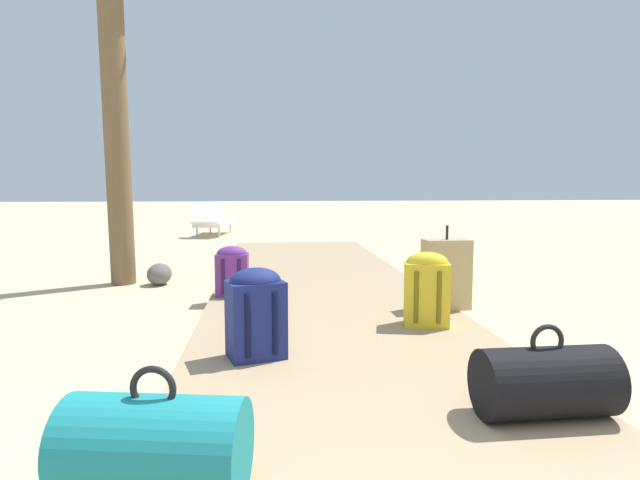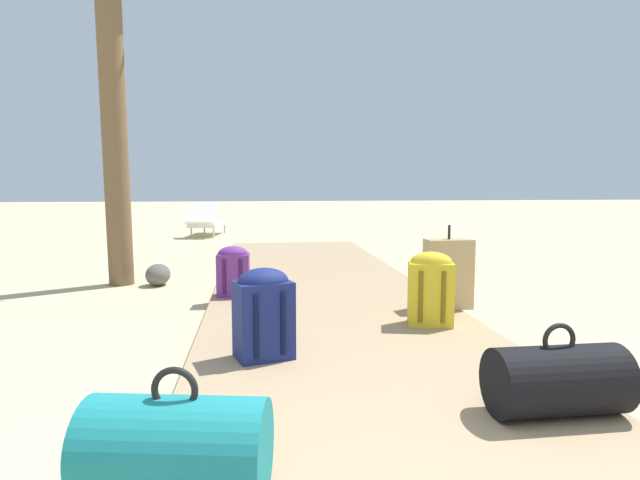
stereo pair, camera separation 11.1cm
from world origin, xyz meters
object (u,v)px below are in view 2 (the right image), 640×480
(backpack_navy, at_px, (264,311))
(lounge_chair, at_px, (207,221))
(backpack_yellow, at_px, (431,287))
(suitcase_tan, at_px, (448,274))
(duffel_bag_black, at_px, (557,380))
(backpack_purple, at_px, (233,270))
(duffel_bag_teal, at_px, (176,448))

(backpack_navy, distance_m, lounge_chair, 8.81)
(backpack_yellow, relative_size, lounge_chair, 0.35)
(backpack_navy, xyz_separation_m, suitcase_tan, (1.61, 1.16, 0.00))
(backpack_yellow, height_order, duffel_bag_black, backpack_yellow)
(duffel_bag_black, distance_m, backpack_purple, 3.31)
(suitcase_tan, relative_size, duffel_bag_teal, 1.07)
(backpack_yellow, distance_m, lounge_chair, 8.45)
(duffel_bag_teal, relative_size, backpack_purple, 1.40)
(duffel_bag_black, height_order, lounge_chair, lounge_chair)
(suitcase_tan, relative_size, backpack_yellow, 1.28)
(suitcase_tan, relative_size, duffel_bag_black, 1.15)
(backpack_navy, distance_m, backpack_yellow, 1.43)
(backpack_yellow, bearing_deg, suitcase_tan, 57.75)
(duffel_bag_teal, relative_size, lounge_chair, 0.41)
(duffel_bag_black, bearing_deg, backpack_purple, 119.51)
(backpack_navy, relative_size, backpack_purple, 1.17)
(duffel_bag_teal, relative_size, duffel_bag_black, 1.07)
(suitcase_tan, xyz_separation_m, duffel_bag_black, (-0.25, -2.15, -0.14))
(suitcase_tan, bearing_deg, lounge_chair, 109.99)
(lounge_chair, bearing_deg, duffel_bag_black, -75.56)
(backpack_yellow, distance_m, duffel_bag_black, 1.63)
(suitcase_tan, height_order, backpack_yellow, suitcase_tan)
(duffel_bag_black, bearing_deg, backpack_yellow, 92.74)
(duffel_bag_teal, xyz_separation_m, duffel_bag_black, (1.68, 0.48, -0.01))
(lounge_chair, bearing_deg, backpack_navy, -82.53)
(duffel_bag_teal, bearing_deg, backpack_yellow, 52.79)
(backpack_navy, xyz_separation_m, backpack_purple, (-0.27, 1.89, -0.04))
(backpack_purple, distance_m, lounge_chair, 6.90)
(backpack_navy, bearing_deg, lounge_chair, 97.47)
(suitcase_tan, relative_size, backpack_purple, 1.50)
(backpack_navy, height_order, backpack_purple, backpack_navy)
(backpack_navy, bearing_deg, backpack_yellow, 26.28)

